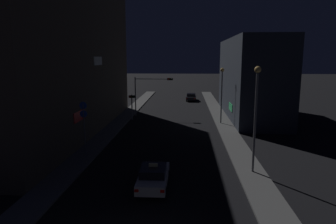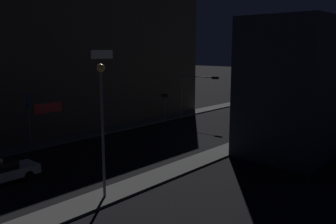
{
  "view_description": "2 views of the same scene",
  "coord_description": "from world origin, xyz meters",
  "views": [
    {
      "loc": [
        1.92,
        -10.21,
        8.26
      ],
      "look_at": [
        -0.08,
        22.65,
        2.34
      ],
      "focal_mm": 32.35,
      "sensor_mm": 36.0,
      "label": 1
    },
    {
      "loc": [
        22.45,
        -1.37,
        8.49
      ],
      "look_at": [
        1.2,
        22.73,
        2.87
      ],
      "focal_mm": 38.71,
      "sensor_mm": 36.0,
      "label": 2
    }
  ],
  "objects": [
    {
      "name": "traffic_light_overhead",
      "position": [
        -3.29,
        32.52,
        4.05
      ],
      "size": [
        5.46,
        0.41,
        5.55
      ],
      "color": "slate",
      "rests_on": "ground_plane"
    },
    {
      "name": "traffic_light_left_kerb",
      "position": [
        -5.37,
        29.57,
        2.45
      ],
      "size": [
        0.8,
        0.42,
        3.38
      ],
      "color": "slate",
      "rests_on": "ground_plane"
    },
    {
      "name": "building_facade_left",
      "position": [
        -11.58,
        22.47,
        8.61
      ],
      "size": [
        7.79,
        32.16,
        17.23
      ],
      "color": "#473D33",
      "rests_on": "ground_plane"
    },
    {
      "name": "sign_pole_left",
      "position": [
        -6.4,
        13.45,
        2.94
      ],
      "size": [
        0.6,
        0.1,
        4.61
      ],
      "color": "slate",
      "rests_on": "sidewalk_left"
    },
    {
      "name": "taxi",
      "position": [
        -0.14,
        8.14,
        0.74
      ],
      "size": [
        1.83,
        4.45,
        1.62
      ],
      "color": "silver",
      "rests_on": "ground_plane"
    },
    {
      "name": "far_car",
      "position": [
        2.87,
        48.51,
        0.73
      ],
      "size": [
        2.04,
        4.54,
        1.42
      ],
      "color": "black",
      "rests_on": "ground_plane"
    },
    {
      "name": "street_lamp_near_block",
      "position": [
        6.77,
        10.92,
        5.02
      ],
      "size": [
        0.46,
        0.46,
        7.55
      ],
      "color": "slate",
      "rests_on": "sidewalk_right"
    },
    {
      "name": "sidewalk_right",
      "position": [
        6.67,
        30.38,
        0.08
      ],
      "size": [
        2.1,
        64.76,
        0.15
      ],
      "primitive_type": "cube",
      "color": "#4C4C4C",
      "rests_on": "ground_plane"
    },
    {
      "name": "sidewalk_left",
      "position": [
        -6.67,
        30.38,
        0.08
      ],
      "size": [
        2.1,
        64.76,
        0.15
      ],
      "primitive_type": "cube",
      "color": "#4C4C4C",
      "rests_on": "ground_plane"
    },
    {
      "name": "building_facade_right",
      "position": [
        10.88,
        33.13,
        5.44
      ],
      "size": [
        6.4,
        21.03,
        10.89
      ],
      "color": "#282D38",
      "rests_on": "ground_plane"
    },
    {
      "name": "street_lamp_far_block",
      "position": [
        6.29,
        27.39,
        4.79
      ],
      "size": [
        0.49,
        0.49,
        6.89
      ],
      "color": "slate",
      "rests_on": "sidewalk_right"
    }
  ]
}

